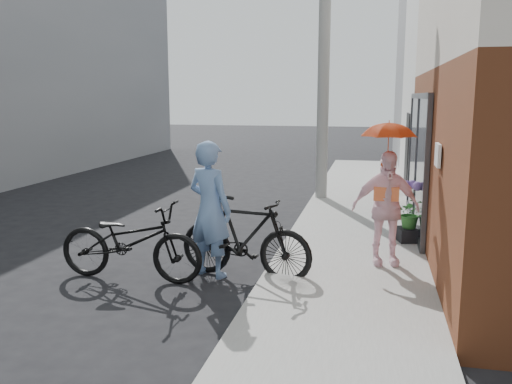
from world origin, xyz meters
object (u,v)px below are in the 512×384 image
(utility_pole, at_px, (324,56))
(bike_right, at_px, (245,237))
(bike_left, at_px, (130,241))
(planter, at_px, (410,234))
(kimono_woman, at_px, (386,208))
(officer, at_px, (210,209))

(utility_pole, bearing_deg, bike_right, -94.83)
(bike_left, height_order, bike_right, bike_right)
(planter, bearing_deg, utility_pole, 116.74)
(utility_pole, relative_size, bike_right, 3.52)
(utility_pole, distance_m, bike_left, 7.28)
(bike_left, relative_size, kimono_woman, 1.27)
(officer, relative_size, planter, 4.66)
(bike_right, bearing_deg, bike_left, 113.58)
(bike_right, height_order, kimono_woman, kimono_woman)
(utility_pole, height_order, officer, utility_pole)
(officer, xyz_separation_m, kimono_woman, (2.46, 0.73, -0.02))
(utility_pole, bearing_deg, kimono_woman, -74.47)
(utility_pole, height_order, bike_left, utility_pole)
(kimono_woman, bearing_deg, bike_left, -174.07)
(utility_pole, xyz_separation_m, bike_left, (-2.06, -6.34, -2.94))
(bike_left, distance_m, planter, 4.73)
(utility_pole, distance_m, kimono_woman, 5.95)
(kimono_woman, distance_m, planter, 1.66)
(officer, distance_m, bike_left, 1.20)
(bike_right, bearing_deg, utility_pole, 3.66)
(utility_pole, distance_m, planter, 5.34)
(utility_pole, bearing_deg, planter, -63.26)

